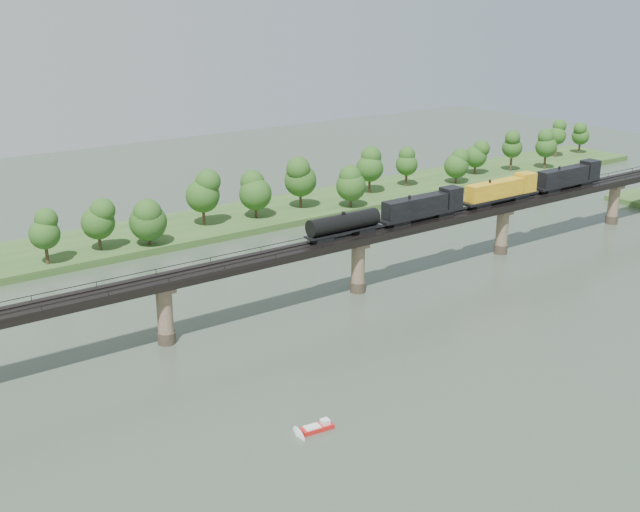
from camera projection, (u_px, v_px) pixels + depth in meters
ground at (471, 345)px, 130.86m from camera, size 400.00×400.00×0.00m
far_bank at (218, 223)px, 195.93m from camera, size 300.00×24.00×1.60m
bridge at (358, 265)px, 152.17m from camera, size 236.00×30.00×11.50m
bridge_superstructure at (359, 233)px, 150.15m from camera, size 220.00×4.90×0.75m
far_treeline at (195, 200)px, 185.38m from camera, size 289.06×17.54×13.60m
freight_train at (475, 196)px, 166.55m from camera, size 82.76×3.22×5.70m
motorboat at (317, 427)px, 105.78m from camera, size 4.65×2.13×1.26m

